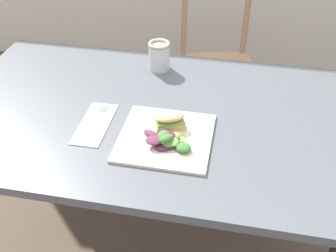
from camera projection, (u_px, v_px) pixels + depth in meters
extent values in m
cube|color=#51565B|center=(149.00, 115.00, 1.38)|extent=(1.40, 0.84, 0.03)
cube|color=#2D2D33|center=(42.00, 120.00, 1.98)|extent=(0.07, 0.07, 0.71)
cube|color=#2D2D33|center=(309.00, 154.00, 1.78)|extent=(0.07, 0.07, 0.71)
cylinder|color=tan|center=(189.00, 124.00, 2.18)|extent=(0.03, 0.03, 0.43)
cylinder|color=tan|center=(252.00, 121.00, 2.20)|extent=(0.03, 0.03, 0.43)
cylinder|color=tan|center=(183.00, 90.00, 2.45)|extent=(0.03, 0.03, 0.43)
cylinder|color=tan|center=(238.00, 88.00, 2.47)|extent=(0.03, 0.03, 0.43)
cube|color=tan|center=(218.00, 71.00, 2.19)|extent=(0.49, 0.49, 0.02)
cylinder|color=tan|center=(184.00, 19.00, 2.18)|extent=(0.03, 0.03, 0.42)
cylinder|color=tan|center=(246.00, 17.00, 2.20)|extent=(0.03, 0.03, 0.42)
cube|color=beige|center=(165.00, 138.00, 1.26)|extent=(0.28, 0.28, 0.01)
cube|color=#DBB270|center=(170.00, 125.00, 1.28)|extent=(0.10, 0.08, 0.02)
cube|color=#84A84C|center=(170.00, 120.00, 1.27)|extent=(0.10, 0.09, 0.01)
ellipsoid|color=#DBB270|center=(170.00, 117.00, 1.26)|extent=(0.11, 0.08, 0.02)
ellipsoid|color=#4C2338|center=(164.00, 146.00, 1.21)|extent=(0.07, 0.06, 0.01)
ellipsoid|color=#3D7033|center=(184.00, 148.00, 1.19)|extent=(0.05, 0.05, 0.02)
ellipsoid|color=#3D7033|center=(166.00, 138.00, 1.20)|extent=(0.05, 0.05, 0.02)
ellipsoid|color=#6B9E47|center=(166.00, 139.00, 1.21)|extent=(0.06, 0.06, 0.02)
ellipsoid|color=#4C2338|center=(172.00, 139.00, 1.22)|extent=(0.06, 0.04, 0.01)
ellipsoid|color=#3D7033|center=(163.00, 136.00, 1.22)|extent=(0.04, 0.05, 0.02)
ellipsoid|color=#4C2338|center=(167.00, 134.00, 1.23)|extent=(0.07, 0.05, 0.02)
ellipsoid|color=#3D7033|center=(170.00, 142.00, 1.21)|extent=(0.07, 0.06, 0.01)
ellipsoid|color=#602D47|center=(152.00, 135.00, 1.23)|extent=(0.07, 0.06, 0.02)
ellipsoid|color=#6B9E47|center=(174.00, 141.00, 1.21)|extent=(0.04, 0.05, 0.01)
ellipsoid|color=#84A84C|center=(178.00, 139.00, 1.22)|extent=(0.05, 0.04, 0.01)
ellipsoid|color=#602D47|center=(154.00, 140.00, 1.20)|extent=(0.05, 0.04, 0.01)
ellipsoid|color=#6B9E47|center=(173.00, 136.00, 1.23)|extent=(0.06, 0.06, 0.02)
ellipsoid|color=#4C2338|center=(160.00, 137.00, 1.22)|extent=(0.06, 0.05, 0.01)
cube|color=silver|center=(95.00, 124.00, 1.32)|extent=(0.10, 0.23, 0.00)
cube|color=silver|center=(92.00, 127.00, 1.30)|extent=(0.02, 0.14, 0.00)
cube|color=silver|center=(103.00, 111.00, 1.37)|extent=(0.03, 0.05, 0.00)
cube|color=#38383D|center=(106.00, 110.00, 1.37)|extent=(0.00, 0.03, 0.00)
cube|color=#38383D|center=(104.00, 109.00, 1.37)|extent=(0.00, 0.03, 0.00)
cube|color=#38383D|center=(101.00, 109.00, 1.37)|extent=(0.00, 0.03, 0.00)
cylinder|color=gold|center=(159.00, 60.00, 1.58)|extent=(0.07, 0.07, 0.08)
cylinder|color=silver|center=(159.00, 57.00, 1.57)|extent=(0.08, 0.08, 0.10)
torus|color=#B7B29E|center=(159.00, 44.00, 1.54)|extent=(0.08, 0.08, 0.01)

